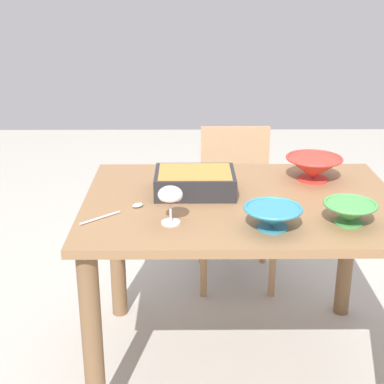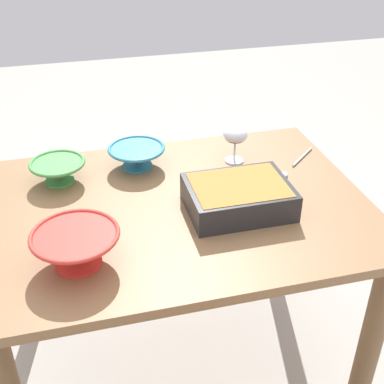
{
  "view_description": "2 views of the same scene",
  "coord_description": "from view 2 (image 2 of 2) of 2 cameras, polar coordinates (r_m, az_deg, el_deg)",
  "views": [
    {
      "loc": [
        0.21,
        2.1,
        1.58
      ],
      "look_at": [
        0.2,
        0.08,
        0.82
      ],
      "focal_mm": 53.89,
      "sensor_mm": 36.0,
      "label": 1
    },
    {
      "loc": [
        -0.3,
        -1.36,
        1.67
      ],
      "look_at": [
        0.06,
        0.02,
        0.78
      ],
      "focal_mm": 48.23,
      "sensor_mm": 36.0,
      "label": 2
    }
  ],
  "objects": [
    {
      "name": "small_bowl",
      "position": [
        1.42,
        -12.66,
        -5.98
      ],
      "size": [
        0.24,
        0.24,
        0.1
      ],
      "color": "red",
      "rests_on": "dining_table"
    },
    {
      "name": "dining_table",
      "position": [
        1.74,
        -1.69,
        -5.07
      ],
      "size": [
        1.24,
        0.89,
        0.76
      ],
      "color": "olive",
      "rests_on": "ground_plane"
    },
    {
      "name": "mixing_bowl",
      "position": [
        1.82,
        -14.58,
        2.32
      ],
      "size": [
        0.19,
        0.19,
        0.08
      ],
      "color": "#4C994C",
      "rests_on": "dining_table"
    },
    {
      "name": "wine_glass",
      "position": [
        1.87,
        4.81,
        6.15
      ],
      "size": [
        0.09,
        0.09,
        0.14
      ],
      "color": "white",
      "rests_on": "dining_table"
    },
    {
      "name": "serving_spoon",
      "position": [
        1.89,
        10.84,
        2.64
      ],
      "size": [
        0.22,
        0.2,
        0.01
      ],
      "color": "silver",
      "rests_on": "dining_table"
    },
    {
      "name": "ground_plane",
      "position": [
        2.17,
        -1.42,
        -18.33
      ],
      "size": [
        8.0,
        8.0,
        0.0
      ],
      "primitive_type": "plane",
      "color": "#B2ADA3"
    },
    {
      "name": "casserole_dish",
      "position": [
        1.62,
        5.15,
        -0.4
      ],
      "size": [
        0.32,
        0.24,
        0.09
      ],
      "color": "#262628",
      "rests_on": "dining_table"
    },
    {
      "name": "serving_bowl",
      "position": [
        1.86,
        -6.12,
        4.01
      ],
      "size": [
        0.2,
        0.2,
        0.08
      ],
      "color": "teal",
      "rests_on": "dining_table"
    }
  ]
}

